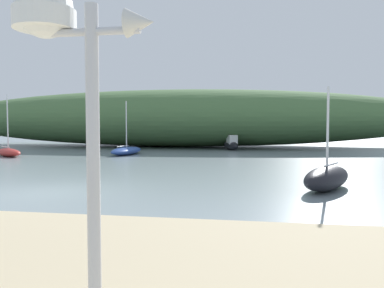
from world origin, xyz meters
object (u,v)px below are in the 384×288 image
motorboat_centre_water (231,144)px  sailboat_west_reach (327,178)px  mast_structure (60,42)px  sailboat_east_reach (127,151)px  sailboat_near_shore (8,152)px

motorboat_centre_water → sailboat_west_reach: bearing=-77.5°
mast_structure → motorboat_centre_water: (-0.36, 29.78, -2.39)m
motorboat_centre_water → sailboat_east_reach: bearing=-137.1°
mast_structure → motorboat_centre_water: 29.88m
sailboat_east_reach → sailboat_west_reach: size_ratio=1.25×
mast_structure → sailboat_west_reach: size_ratio=0.95×
sailboat_near_shore → motorboat_centre_water: 17.32m
sailboat_east_reach → motorboat_centre_water: sailboat_east_reach is taller
sailboat_near_shore → sailboat_west_reach: size_ratio=1.24×
sailboat_near_shore → sailboat_west_reach: (18.98, -10.50, 0.11)m
sailboat_near_shore → sailboat_west_reach: sailboat_near_shore is taller
sailboat_near_shore → motorboat_centre_water: size_ratio=1.29×
sailboat_east_reach → sailboat_west_reach: sailboat_east_reach is taller
sailboat_east_reach → sailboat_near_shore: sailboat_near_shore is taller
mast_structure → motorboat_centre_water: mast_structure is taller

